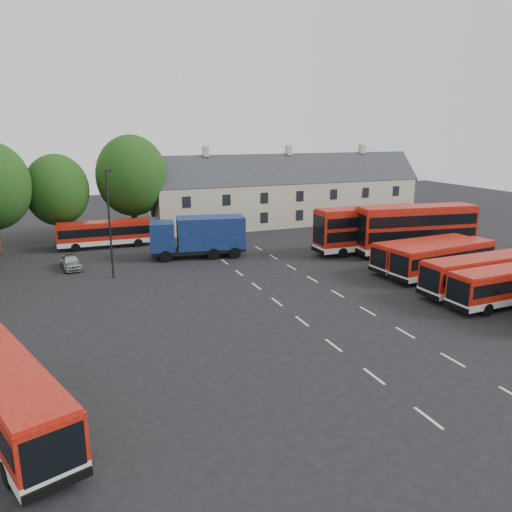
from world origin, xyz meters
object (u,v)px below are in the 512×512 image
object	(u,v)px
box_truck	(199,235)
lamppost	(110,221)
bus_dd_south	(416,227)
silver_car	(71,262)
bus_west	(9,393)

from	to	relation	value
box_truck	lamppost	distance (m)	9.85
bus_dd_south	lamppost	bearing A→B (deg)	-177.97
box_truck	silver_car	xyz separation A→B (m)	(-11.74, 0.17, -1.55)
box_truck	silver_car	size ratio (longest dim) A/B	2.44
box_truck	silver_car	bearing A→B (deg)	-171.27
bus_west	lamppost	distance (m)	22.10
bus_dd_south	bus_west	world-z (taller)	bus_dd_south
lamppost	bus_west	bearing A→B (deg)	-106.63
bus_dd_south	box_truck	world-z (taller)	bus_dd_south
bus_dd_south	lamppost	size ratio (longest dim) A/B	1.35
bus_west	silver_car	size ratio (longest dim) A/B	2.78
bus_dd_south	silver_car	size ratio (longest dim) A/B	3.19
bus_west	silver_car	distance (m)	25.52
bus_west	bus_dd_south	bearing A→B (deg)	-81.45
bus_dd_south	box_truck	xyz separation A→B (m)	(-19.99, 6.93, -0.58)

